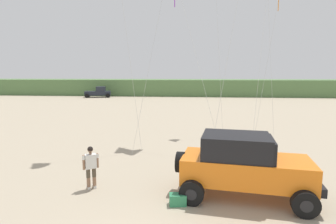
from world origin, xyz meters
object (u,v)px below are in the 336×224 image
Objects in this scene: jeep at (243,164)px; cooler_box at (178,200)px; person_watching at (91,165)px; distant_pickup at (99,92)px.

cooler_box is (-2.26, -0.86, -1.01)m from jeep.
person_watching is 0.34× the size of distant_pickup.
person_watching is 3.59m from cooler_box.
distant_pickup reaches higher than person_watching.
jeep is 2.62m from cooler_box.
person_watching is at bearing -70.39° from distant_pickup.
person_watching is at bearing 155.71° from cooler_box.
distant_pickup is at bearing 105.17° from cooler_box.
jeep is 43.69m from distant_pickup.
person_watching is 41.38m from distant_pickup.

